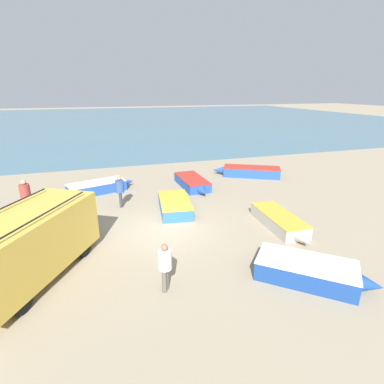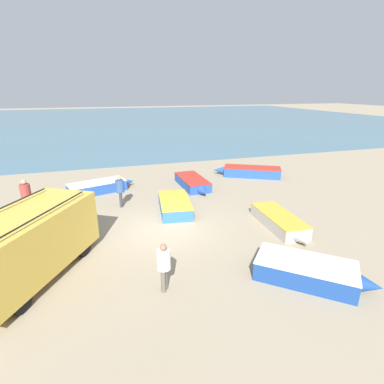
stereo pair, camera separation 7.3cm
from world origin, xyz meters
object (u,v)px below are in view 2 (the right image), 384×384
parked_van (28,242)px  fisherman_0 (120,189)px  fishing_rowboat_3 (100,187)px  fishing_rowboat_2 (309,272)px  fishing_rowboat_5 (249,172)px  fishing_rowboat_4 (174,204)px  fishing_rowboat_1 (193,183)px  fishing_rowboat_0 (280,221)px  fisherman_1 (164,263)px  fisherman_2 (26,194)px

parked_van → fisherman_0: size_ratio=3.23×
fishing_rowboat_3 → fishing_rowboat_2: bearing=-78.6°
parked_van → fishing_rowboat_5: (12.48, 8.67, -0.89)m
fishing_rowboat_4 → fishing_rowboat_5: fishing_rowboat_5 is taller
fishing_rowboat_1 → fisherman_0: bearing=-67.8°
fishing_rowboat_3 → fishing_rowboat_1: bearing=-26.0°
fishing_rowboat_1 → fishing_rowboat_4: 3.85m
fishing_rowboat_1 → fishing_rowboat_0: bearing=14.5°
fishing_rowboat_2 → fishing_rowboat_5: size_ratio=0.75×
fisherman_0 → fishing_rowboat_0: bearing=-30.1°
fishing_rowboat_0 → fishing_rowboat_4: fishing_rowboat_4 is taller
fishing_rowboat_0 → fisherman_0: bearing=-122.7°
fishing_rowboat_1 → fishing_rowboat_4: size_ratio=1.05×
parked_van → fishing_rowboat_5: size_ratio=1.16×
parked_van → fishing_rowboat_3: (2.27, 8.27, -0.91)m
fishing_rowboat_0 → fishing_rowboat_3: (-7.58, 7.53, 0.03)m
fisherman_1 → fisherman_2: (-5.11, 7.79, 0.12)m
fishing_rowboat_0 → fishing_rowboat_2: size_ratio=1.14×
fishing_rowboat_1 → fisherman_2: 9.22m
parked_van → fishing_rowboat_2: 9.06m
fishing_rowboat_2 → parked_van: bearing=-157.6°
fishing_rowboat_5 → fishing_rowboat_3: bearing=30.8°
fishing_rowboat_1 → fishing_rowboat_2: (0.63, -10.42, 0.04)m
parked_van → fisherman_2: bearing=41.8°
parked_van → fishing_rowboat_1: size_ratio=1.34×
fishing_rowboat_0 → fisherman_2: size_ratio=2.21×
fishing_rowboat_4 → fisherman_2: (-7.00, 1.54, 0.77)m
fishing_rowboat_4 → fisherman_2: bearing=85.4°
fishing_rowboat_1 → fisherman_0: size_ratio=2.40×
fisherman_0 → fisherman_1: bearing=-79.4°
fisherman_1 → parked_van: bearing=-172.2°
fishing_rowboat_1 → fishing_rowboat_4: (-2.03, -3.28, 0.01)m
fishing_rowboat_4 → fishing_rowboat_3: bearing=49.1°
fishing_rowboat_3 → fishing_rowboat_4: size_ratio=1.07×
fishing_rowboat_3 → fishing_rowboat_5: (10.21, 0.40, 0.01)m
parked_van → fisherman_0: parked_van is taller
parked_van → fishing_rowboat_3: bearing=15.2°
fisherman_0 → fisherman_1: 7.51m
fishing_rowboat_5 → fishing_rowboat_0: bearing=100.2°
fisherman_0 → fisherman_1: (0.68, -7.48, -0.04)m
fishing_rowboat_3 → fisherman_1: (1.70, -10.34, 0.64)m
fisherman_2 → fishing_rowboat_2: bearing=-76.4°
fishing_rowboat_0 → fisherman_0: 8.09m
fishing_rowboat_5 → fishing_rowboat_1: bearing=43.4°
fisherman_2 → fisherman_1: bearing=-91.1°
fishing_rowboat_2 → fishing_rowboat_4: 7.62m
fishing_rowboat_0 → fishing_rowboat_5: bearing=164.4°
fishing_rowboat_2 → fisherman_2: 13.01m
fishing_rowboat_0 → fishing_rowboat_5: fishing_rowboat_5 is taller
parked_van → fishing_rowboat_4: (5.86, 4.18, -0.92)m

